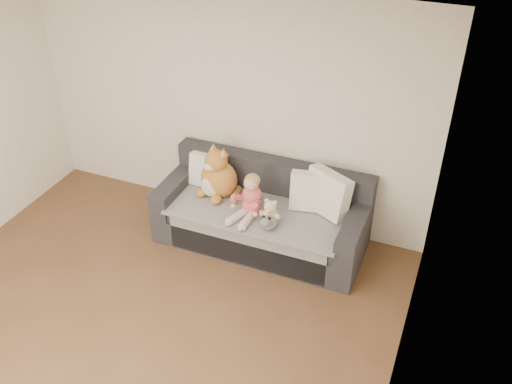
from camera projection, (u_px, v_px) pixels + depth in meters
room_shell at (117, 214)px, 4.46m from camera, size 5.00×5.00×5.00m
sofa at (263, 217)px, 6.09m from camera, size 2.20×0.94×0.85m
cushion_left at (208, 171)px, 6.21m from camera, size 0.41×0.19×0.38m
cushion_right_back at (312, 192)px, 5.84m from camera, size 0.48×0.29×0.42m
cushion_right_front at (328, 193)px, 5.78m from camera, size 0.54×0.42×0.47m
toddler at (250, 198)px, 5.76m from camera, size 0.32×0.47×0.46m
plush_cat at (218, 177)px, 6.04m from camera, size 0.47×0.43×0.61m
teddy_bear at (270, 214)px, 5.67m from camera, size 0.23×0.17×0.29m
plush_cow at (269, 222)px, 5.62m from camera, size 0.16×0.24×0.19m
sippy_cup at (266, 215)px, 5.75m from camera, size 0.11×0.07×0.12m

